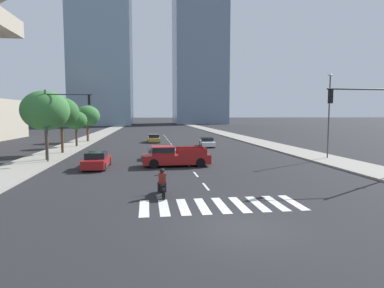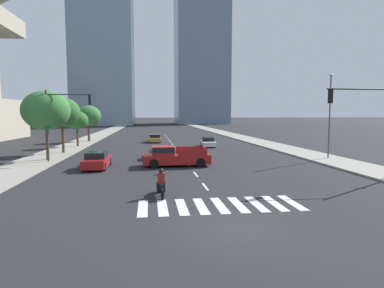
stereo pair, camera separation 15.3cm
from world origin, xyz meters
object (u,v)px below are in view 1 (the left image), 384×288
at_px(motorcycle_lead, 162,185).
at_px(traffic_signal_near, 369,113).
at_px(street_lamp_east, 329,110).
at_px(sedan_black_0, 159,153).
at_px(sedan_white_1, 207,142).
at_px(traffic_signal_far, 63,113).
at_px(street_tree_fifth, 87,116).
at_px(pickup_truck, 173,156).
at_px(street_tree_fourth, 87,116).
at_px(sedan_gold_3, 154,139).
at_px(street_tree_third, 76,121).
at_px(sedan_red_2, 97,161).
at_px(street_tree_second, 61,112).
at_px(street_tree_nearest, 45,111).

height_order(motorcycle_lead, traffic_signal_near, traffic_signal_near).
xyz_separation_m(motorcycle_lead, street_lamp_east, (16.30, 11.84, 4.11)).
xyz_separation_m(sedan_black_0, sedan_white_1, (6.77, 10.87, 0.01)).
bearing_deg(street_lamp_east, traffic_signal_far, 177.46).
distance_m(street_lamp_east, street_tree_fifth, 34.68).
xyz_separation_m(motorcycle_lead, pickup_truck, (1.35, 9.74, 0.23)).
relative_size(pickup_truck, street_tree_fourth, 1.02).
bearing_deg(sedan_gold_3, street_lamp_east, -144.00).
distance_m(pickup_truck, sedan_black_0, 4.98).
bearing_deg(street_tree_third, motorcycle_lead, -69.85).
distance_m(sedan_red_2, street_tree_fourth, 26.18).
relative_size(motorcycle_lead, sedan_red_2, 0.49).
relative_size(street_lamp_east, street_tree_second, 1.33).
bearing_deg(street_tree_nearest, motorcycle_lead, -55.19).
bearing_deg(street_lamp_east, sedan_white_1, 123.82).
height_order(motorcycle_lead, sedan_gold_3, motorcycle_lead).
xyz_separation_m(street_tree_second, street_tree_fifth, (0.00, 15.03, -0.50)).
height_order(sedan_gold_3, traffic_signal_far, traffic_signal_far).
relative_size(street_tree_nearest, street_tree_second, 1.06).
relative_size(traffic_signal_near, traffic_signal_far, 0.98).
bearing_deg(sedan_gold_3, sedan_red_2, 167.06).
xyz_separation_m(sedan_black_0, street_tree_third, (-10.22, 12.18, 2.93)).
bearing_deg(street_tree_fourth, street_tree_nearest, -90.00).
bearing_deg(street_tree_third, traffic_signal_far, -82.63).
distance_m(pickup_truck, street_tree_fourth, 27.89).
relative_size(motorcycle_lead, street_tree_third, 0.47).
bearing_deg(traffic_signal_near, traffic_signal_far, -26.20).
xyz_separation_m(street_lamp_east, street_tree_fifth, (-26.13, 22.79, -0.70)).
bearing_deg(motorcycle_lead, street_tree_fifth, 12.99).
xyz_separation_m(street_tree_nearest, street_tree_fourth, (0.00, 20.94, -0.60)).
distance_m(pickup_truck, street_tree_fifth, 27.48).
xyz_separation_m(sedan_black_0, street_tree_fourth, (-10.22, 20.47, 3.48)).
distance_m(sedan_red_2, street_tree_fifth, 25.73).
height_order(sedan_red_2, street_tree_second, street_tree_second).
relative_size(traffic_signal_far, street_tree_fourth, 1.14).
relative_size(pickup_truck, street_tree_nearest, 0.88).
xyz_separation_m(sedan_red_2, street_tree_third, (-5.08, 17.16, 2.87)).
bearing_deg(street_tree_fourth, traffic_signal_near, -54.62).
bearing_deg(traffic_signal_far, motorcycle_lead, -58.11).
bearing_deg(street_tree_fourth, sedan_gold_3, -10.75).
height_order(motorcycle_lead, pickup_truck, pickup_truck).
distance_m(traffic_signal_near, street_tree_fifth, 39.76).
height_order(sedan_gold_3, street_tree_nearest, street_tree_nearest).
xyz_separation_m(sedan_red_2, traffic_signal_far, (-3.29, 3.28, 3.79)).
bearing_deg(street_tree_third, street_tree_fifth, 90.00).
relative_size(traffic_signal_near, street_tree_nearest, 0.98).
bearing_deg(traffic_signal_near, sedan_white_1, -74.87).
xyz_separation_m(sedan_white_1, street_tree_third, (-16.99, 1.31, 2.93)).
distance_m(motorcycle_lead, sedan_gold_3, 33.17).
bearing_deg(traffic_signal_far, street_tree_nearest, 145.67).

